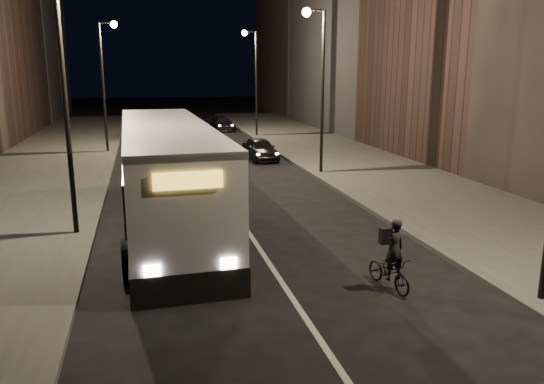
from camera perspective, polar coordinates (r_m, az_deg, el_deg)
ground at (r=15.13m, az=-0.21°, el=-7.84°), size 180.00×180.00×0.00m
sidewalk_right at (r=30.60m, az=9.21°, el=2.96°), size 7.00×70.00×0.16m
sidewalk_left at (r=28.72m, az=-23.89°, el=1.32°), size 7.00×70.00×0.16m
building_row_right at (r=45.80m, az=12.00°, el=19.29°), size 8.00×61.00×21.00m
streetlight_right_mid at (r=27.13m, az=4.96°, el=13.01°), size 1.20×0.44×8.12m
streetlight_right_far at (r=42.61m, az=-2.07°, el=13.10°), size 1.20×0.44×8.12m
streetlight_left_near at (r=17.85m, az=-20.75°, el=12.15°), size 1.20×0.44×8.12m
streetlight_left_far at (r=35.79m, az=-17.39°, el=12.51°), size 1.20×0.44×8.12m
city_bus at (r=18.65m, az=-11.21°, el=2.20°), size 3.42×13.41×3.59m
cyclist_on_bicycle at (r=13.68m, az=12.62°, el=-7.70°), size 0.88×1.71×1.88m
car_near at (r=32.13m, az=-1.29°, el=4.66°), size 1.85×3.97×1.32m
car_mid at (r=43.16m, az=-14.11°, el=6.57°), size 1.84×4.58×1.48m
car_far at (r=47.65m, az=-5.35°, el=7.30°), size 2.10×4.16×1.16m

